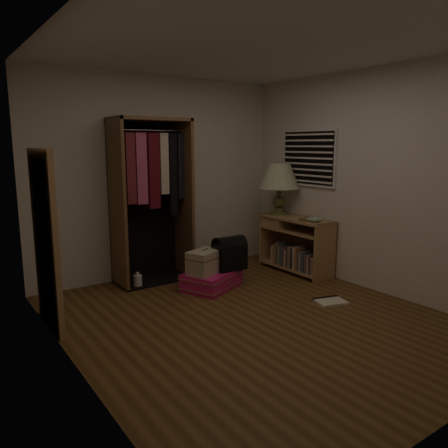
{
  "coord_description": "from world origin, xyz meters",
  "views": [
    {
      "loc": [
        -2.62,
        -3.22,
        1.73
      ],
      "look_at": [
        0.3,
        0.95,
        0.8
      ],
      "focal_mm": 35.0,
      "sensor_mm": 36.0,
      "label": 1
    }
  ],
  "objects_px": {
    "train_case": "(205,262)",
    "white_jug": "(138,281)",
    "black_bag": "(229,252)",
    "floor_mirror": "(46,240)",
    "console_bookshelf": "(294,242)",
    "open_wardrobe": "(151,187)",
    "table_lamp": "(279,177)",
    "pink_suitcase": "(212,279)"
  },
  "relations": [
    {
      "from": "console_bookshelf",
      "to": "table_lamp",
      "type": "height_order",
      "value": "table_lamp"
    },
    {
      "from": "train_case",
      "to": "white_jug",
      "type": "xyz_separation_m",
      "value": [
        -0.61,
        0.57,
        -0.27
      ]
    },
    {
      "from": "open_wardrobe",
      "to": "train_case",
      "type": "distance_m",
      "value": 1.17
    },
    {
      "from": "open_wardrobe",
      "to": "train_case",
      "type": "relative_size",
      "value": 4.26
    },
    {
      "from": "black_bag",
      "to": "table_lamp",
      "type": "height_order",
      "value": "table_lamp"
    },
    {
      "from": "open_wardrobe",
      "to": "pink_suitcase",
      "type": "relative_size",
      "value": 2.42
    },
    {
      "from": "console_bookshelf",
      "to": "open_wardrobe",
      "type": "relative_size",
      "value": 0.55
    },
    {
      "from": "floor_mirror",
      "to": "train_case",
      "type": "height_order",
      "value": "floor_mirror"
    },
    {
      "from": "console_bookshelf",
      "to": "pink_suitcase",
      "type": "distance_m",
      "value": 1.38
    },
    {
      "from": "floor_mirror",
      "to": "train_case",
      "type": "relative_size",
      "value": 3.53
    },
    {
      "from": "console_bookshelf",
      "to": "table_lamp",
      "type": "xyz_separation_m",
      "value": [
        0.0,
        0.33,
        0.88
      ]
    },
    {
      "from": "floor_mirror",
      "to": "black_bag",
      "type": "height_order",
      "value": "floor_mirror"
    },
    {
      "from": "console_bookshelf",
      "to": "pink_suitcase",
      "type": "bearing_deg",
      "value": 178.99
    },
    {
      "from": "console_bookshelf",
      "to": "open_wardrobe",
      "type": "bearing_deg",
      "value": 157.25
    },
    {
      "from": "black_bag",
      "to": "white_jug",
      "type": "xyz_separation_m",
      "value": [
        -0.95,
        0.6,
        -0.35
      ]
    },
    {
      "from": "floor_mirror",
      "to": "white_jug",
      "type": "distance_m",
      "value": 1.52
    },
    {
      "from": "console_bookshelf",
      "to": "table_lamp",
      "type": "distance_m",
      "value": 0.94
    },
    {
      "from": "floor_mirror",
      "to": "train_case",
      "type": "distance_m",
      "value": 1.84
    },
    {
      "from": "pink_suitcase",
      "to": "table_lamp",
      "type": "relative_size",
      "value": 1.18
    },
    {
      "from": "console_bookshelf",
      "to": "black_bag",
      "type": "bearing_deg",
      "value": -178.39
    },
    {
      "from": "pink_suitcase",
      "to": "white_jug",
      "type": "height_order",
      "value": "pink_suitcase"
    },
    {
      "from": "pink_suitcase",
      "to": "train_case",
      "type": "distance_m",
      "value": 0.27
    },
    {
      "from": "console_bookshelf",
      "to": "table_lamp",
      "type": "bearing_deg",
      "value": 89.83
    },
    {
      "from": "pink_suitcase",
      "to": "train_case",
      "type": "xyz_separation_m",
      "value": [
        -0.12,
        -0.02,
        0.25
      ]
    },
    {
      "from": "table_lamp",
      "to": "black_bag",
      "type": "bearing_deg",
      "value": -162.04
    },
    {
      "from": "black_bag",
      "to": "white_jug",
      "type": "distance_m",
      "value": 1.18
    },
    {
      "from": "pink_suitcase",
      "to": "white_jug",
      "type": "bearing_deg",
      "value": 120.18
    },
    {
      "from": "open_wardrobe",
      "to": "white_jug",
      "type": "xyz_separation_m",
      "value": [
        -0.3,
        -0.17,
        -1.13
      ]
    },
    {
      "from": "floor_mirror",
      "to": "pink_suitcase",
      "type": "distance_m",
      "value": 2.03
    },
    {
      "from": "floor_mirror",
      "to": "white_jug",
      "type": "height_order",
      "value": "floor_mirror"
    },
    {
      "from": "floor_mirror",
      "to": "table_lamp",
      "type": "height_order",
      "value": "floor_mirror"
    },
    {
      "from": "pink_suitcase",
      "to": "black_bag",
      "type": "bearing_deg",
      "value": -36.85
    },
    {
      "from": "console_bookshelf",
      "to": "black_bag",
      "type": "relative_size",
      "value": 2.7
    },
    {
      "from": "black_bag",
      "to": "floor_mirror",
      "type": "bearing_deg",
      "value": -178.09
    },
    {
      "from": "open_wardrobe",
      "to": "black_bag",
      "type": "distance_m",
      "value": 1.28
    },
    {
      "from": "table_lamp",
      "to": "white_jug",
      "type": "height_order",
      "value": "table_lamp"
    },
    {
      "from": "train_case",
      "to": "white_jug",
      "type": "distance_m",
      "value": 0.88
    },
    {
      "from": "open_wardrobe",
      "to": "table_lamp",
      "type": "relative_size",
      "value": 2.85
    },
    {
      "from": "floor_mirror",
      "to": "table_lamp",
      "type": "relative_size",
      "value": 2.36
    },
    {
      "from": "train_case",
      "to": "table_lamp",
      "type": "height_order",
      "value": "table_lamp"
    },
    {
      "from": "pink_suitcase",
      "to": "console_bookshelf",
      "type": "bearing_deg",
      "value": -23.95
    },
    {
      "from": "open_wardrobe",
      "to": "black_bag",
      "type": "bearing_deg",
      "value": -50.08
    }
  ]
}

